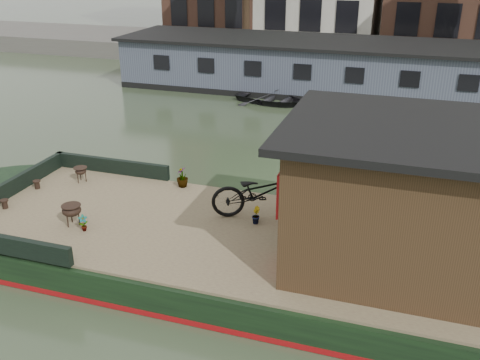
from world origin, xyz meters
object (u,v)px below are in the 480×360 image
(cabin, at_px, (403,195))
(bicycle, at_px, (260,192))
(dinghy, at_px, (273,95))
(brazier_rear, at_px, (81,174))
(potted_plant_a, at_px, (83,223))
(brazier_front, at_px, (72,215))

(cabin, xyz_separation_m, bicycle, (-2.68, 0.87, -0.72))
(bicycle, height_order, dinghy, bicycle)
(brazier_rear, distance_m, dinghy, 10.45)
(dinghy, bearing_deg, potted_plant_a, -171.66)
(bicycle, distance_m, brazier_rear, 4.41)
(brazier_rear, height_order, dinghy, brazier_rear)
(cabin, height_order, potted_plant_a, cabin)
(potted_plant_a, xyz_separation_m, dinghy, (0.48, 12.29, -0.51))
(potted_plant_a, bearing_deg, brazier_rear, 124.31)
(cabin, bearing_deg, dinghy, 114.35)
(bicycle, bearing_deg, potted_plant_a, 97.61)
(dinghy, bearing_deg, brazier_front, -173.29)
(brazier_rear, bearing_deg, cabin, -9.89)
(brazier_rear, bearing_deg, brazier_front, -60.95)
(brazier_front, bearing_deg, potted_plant_a, -23.78)
(brazier_front, bearing_deg, brazier_rear, 119.05)
(bicycle, height_order, potted_plant_a, bicycle)
(cabin, bearing_deg, potted_plant_a, -172.13)
(brazier_rear, bearing_deg, dinghy, 79.73)
(potted_plant_a, height_order, brazier_rear, brazier_rear)
(cabin, bearing_deg, brazier_front, -173.97)
(potted_plant_a, xyz_separation_m, brazier_rear, (-1.38, 2.02, 0.01))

